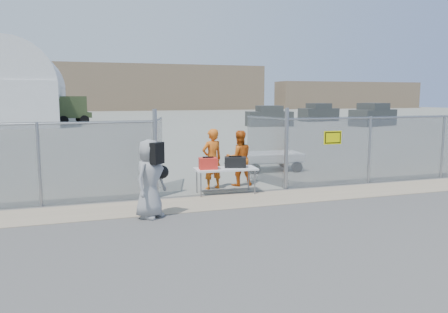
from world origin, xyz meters
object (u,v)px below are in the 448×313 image
object	(u,v)px
folding_table	(226,181)
security_worker_left	(212,159)
visitor	(150,179)
utility_trailer	(270,161)
security_worker_right	(239,158)

from	to	relation	value
folding_table	security_worker_left	distance (m)	0.96
folding_table	visitor	size ratio (longest dim) A/B	0.97
utility_trailer	security_worker_right	bearing A→B (deg)	-129.39
security_worker_right	visitor	bearing A→B (deg)	44.75
folding_table	utility_trailer	world-z (taller)	folding_table
folding_table	utility_trailer	size ratio (longest dim) A/B	0.60
security_worker_left	utility_trailer	distance (m)	4.02
folding_table	security_worker_right	distance (m)	1.36
folding_table	security_worker_left	size ratio (longest dim) A/B	0.97
folding_table	security_worker_right	world-z (taller)	security_worker_right
folding_table	security_worker_right	xyz separation A→B (m)	(0.78, 0.99, 0.50)
folding_table	security_worker_right	bearing A→B (deg)	55.26
security_worker_right	visitor	size ratio (longest dim) A/B	0.95
security_worker_right	security_worker_left	bearing A→B (deg)	17.02
folding_table	security_worker_left	xyz separation A→B (m)	(-0.19, 0.76, 0.55)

